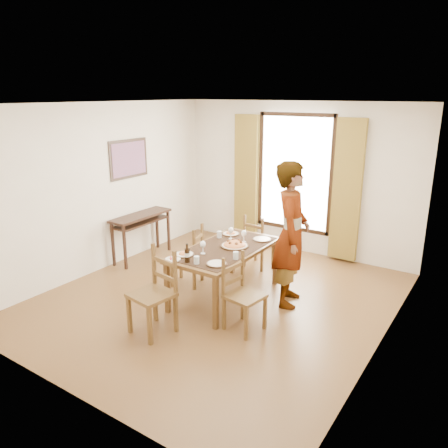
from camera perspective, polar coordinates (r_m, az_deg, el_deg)
The scene contains 22 objects.
ground at distance 6.35m, azimuth -0.83°, elevation -9.70°, with size 5.00×5.00×0.00m, color brown.
room_shell at distance 5.93m, azimuth -0.22°, elevation 4.24°, with size 4.60×5.10×2.74m.
console_table at distance 7.75m, azimuth -10.78°, elevation 0.41°, with size 0.38×1.20×0.80m.
dining_table at distance 6.12m, azimuth 0.15°, elevation -3.71°, with size 0.90×1.72×0.76m.
chair_west at distance 6.66m, azimuth -4.59°, elevation -4.37°, with size 0.52×0.52×0.93m.
chair_north at distance 7.32m, azimuth 4.46°, elevation -2.46°, with size 0.43×0.43×0.91m.
chair_south at distance 5.41m, azimuth -9.11°, elevation -9.08°, with size 0.54×0.54×1.06m.
chair_east at distance 5.43m, azimuth 2.44°, elevation -9.36°, with size 0.48×0.48×0.95m.
man at distance 5.95m, azimuth 8.78°, elevation -1.38°, with size 0.69×0.84×1.99m, color gray.
plate_sw at distance 5.84m, azimuth -5.21°, elevation -3.82°, with size 0.27×0.27×0.05m, color silver, non-canonical shape.
plate_se at distance 5.51m, azimuth -0.96°, elevation -5.05°, with size 0.27×0.27×0.05m, color silver, non-canonical shape.
plate_nw at distance 6.65m, azimuth 0.90°, elevation -1.15°, with size 0.27×0.27×0.05m, color silver, non-canonical shape.
plate_ne at distance 6.43m, azimuth 4.96°, elevation -1.85°, with size 0.27×0.27×0.05m, color silver, non-canonical shape.
pasta_platter at distance 6.12m, azimuth 1.40°, elevation -2.54°, with size 0.40×0.40×0.10m, color #B94D17, non-canonical shape.
caprese_plate at distance 5.70m, azimuth -6.68°, elevation -4.48°, with size 0.20×0.20×0.04m, color silver, non-canonical shape.
wine_glass_a at distance 5.85m, azimuth -2.78°, elevation -3.05°, with size 0.08×0.08×0.18m, color white, non-canonical shape.
wine_glass_b at distance 6.30m, azimuth 2.61°, elevation -1.59°, with size 0.08×0.08×0.18m, color white, non-canonical shape.
wine_glass_c at distance 6.43m, azimuth 0.89°, elevation -1.19°, with size 0.08×0.08×0.18m, color white, non-canonical shape.
tumbler_a at distance 5.68m, azimuth 1.54°, elevation -4.13°, with size 0.07×0.07×0.10m, color silver.
tumbler_b at distance 6.50m, azimuth -0.62°, elevation -1.37°, with size 0.07×0.07×0.10m, color silver.
tumbler_c at distance 5.54m, azimuth -3.61°, elevation -4.71°, with size 0.07×0.07×0.10m, color silver.
wine_bottle at distance 5.57m, azimuth -4.84°, elevation -3.78°, with size 0.07×0.07×0.25m, color black, non-canonical shape.
Camera 1 is at (3.22, -4.68, 2.84)m, focal length 35.00 mm.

